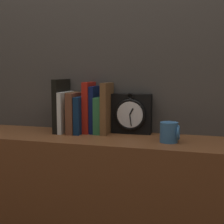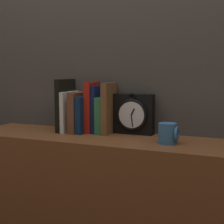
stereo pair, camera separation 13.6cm
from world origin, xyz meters
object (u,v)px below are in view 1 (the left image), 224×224
Objects in this scene: book_slot5_red at (89,107)px; book_slot7_green at (100,115)px; book_slot3_brown at (75,113)px; mug at (170,132)px; book_slot0_black at (62,106)px; book_slot8_brown at (107,108)px; book_slot2_brown at (72,112)px; book_slot4_navy at (82,115)px; book_slot6_navy at (95,109)px; clock at (131,114)px; book_slot1_white at (66,112)px.

book_slot7_green is (0.06, -0.00, -0.03)m from book_slot5_red.
book_slot3_brown is 0.47m from mug.
book_slot0_black is at bearing -179.96° from book_slot3_brown.
book_slot8_brown is at bearing 3.17° from book_slot0_black.
book_slot0_black is 1.06× the size of book_slot8_brown.
book_slot3_brown is (0.03, -0.02, -0.00)m from book_slot2_brown.
book_slot4_navy is 0.07m from book_slot6_navy.
book_slot6_navy is 0.93× the size of book_slot8_brown.
book_slot2_brown is 0.50m from mug.
book_slot4_navy is (0.06, -0.02, -0.01)m from book_slot2_brown.
book_slot2_brown is (-0.29, -0.03, 0.00)m from clock.
book_slot1_white is 0.88× the size of book_slot6_navy.
book_slot1_white is 0.81× the size of book_slot8_brown.
book_slot2_brown is at bearing 24.89° from book_slot0_black.
book_slot0_black reaches higher than clock.
mug is at bearing -11.70° from book_slot3_brown.
book_slot6_navy is (0.14, 0.02, 0.01)m from book_slot1_white.
book_slot5_red is (-0.20, -0.03, 0.03)m from clock.
book_slot8_brown reaches higher than book_slot1_white.
mug is (0.30, -0.11, -0.08)m from book_slot8_brown.
book_slot3_brown is (-0.26, -0.05, 0.00)m from clock.
book_slot0_black is at bearing -155.11° from book_slot2_brown.
book_slot0_black is 1.32× the size of book_slot2_brown.
book_slot6_navy is 2.65× the size of mug.
book_slot7_green is at bearing 5.91° from book_slot1_white.
book_slot6_navy is at bearing 14.47° from book_slot3_brown.
book_slot8_brown is (0.06, -0.01, 0.01)m from book_slot6_navy.
clock reaches higher than mug.
mug is at bearing -18.46° from book_slot7_green.
book_slot7_green is (0.17, 0.02, -0.01)m from book_slot1_white.
mug is (0.53, -0.09, -0.09)m from book_slot0_black.
book_slot4_navy is at bearing 167.09° from mug.
book_slot6_navy is at bearing 7.70° from book_slot5_red.
book_slot1_white is 0.52m from mug.
book_slot0_black is at bearing -171.62° from book_slot5_red.
book_slot0_black is 1.31× the size of book_slot1_white.
book_slot1_white is 1.01× the size of book_slot3_brown.
clock is 0.32m from book_slot1_white.
book_slot2_brown reaches higher than mug.
book_slot1_white is (-0.31, -0.05, 0.00)m from clock.
book_slot1_white is 0.08m from book_slot4_navy.
book_slot8_brown is at bearing -2.61° from book_slot2_brown.
book_slot5_red reaches higher than book_slot6_navy.
book_slot6_navy reaches higher than book_slot7_green.
book_slot4_navy is (0.08, 0.00, -0.01)m from book_slot1_white.
book_slot6_navy reaches higher than book_slot3_brown.
clock is 1.12× the size of book_slot4_navy.
mug is (0.48, -0.12, -0.05)m from book_slot2_brown.
book_slot4_navy is 0.72× the size of book_slot5_red.
book_slot0_black is 3.04× the size of mug.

